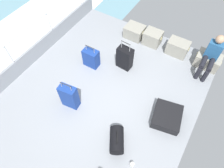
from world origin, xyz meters
name	(u,v)px	position (x,y,z in m)	size (l,w,h in m)	color
ground_plane	(104,92)	(0.00, 0.00, -0.03)	(4.40, 5.20, 0.06)	gray
gunwale_port	(37,51)	(-2.17, 0.00, 0.23)	(0.06, 5.20, 0.45)	gray
railing_port	(30,35)	(-2.17, 0.00, 0.78)	(0.04, 4.20, 1.02)	silver
sea_wake	(8,47)	(-3.60, 0.00, -0.34)	(12.00, 12.00, 0.01)	#6B99A8
cargo_crate_0	(134,32)	(-0.30, 2.13, 0.18)	(0.57, 0.45, 0.36)	gray
cargo_crate_1	(153,38)	(0.28, 2.14, 0.20)	(0.52, 0.41, 0.41)	gray
cargo_crate_2	(178,48)	(1.04, 2.14, 0.21)	(0.60, 0.38, 0.42)	gray
cargo_crate_3	(208,61)	(1.88, 2.13, 0.18)	(0.65, 0.43, 0.37)	#9E9989
passenger_seated	(211,55)	(1.88, 1.95, 0.55)	(0.34, 0.66, 1.07)	#26598C
suitcase_0	(69,96)	(-0.46, -0.71, 0.33)	(0.41, 0.25, 0.82)	navy
suitcase_1	(125,58)	(0.02, 0.96, 0.32)	(0.41, 0.26, 0.85)	black
suitcase_3	(167,117)	(1.59, 0.09, 0.12)	(0.72, 0.77, 0.23)	black
suitcase_4	(91,58)	(-0.75, 0.55, 0.26)	(0.40, 0.26, 0.66)	navy
duffel_bag	(117,140)	(0.92, -0.95, 0.15)	(0.52, 0.61, 0.42)	black
paper_cup	(132,165)	(1.41, -1.19, 0.05)	(0.08, 0.08, 0.10)	white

